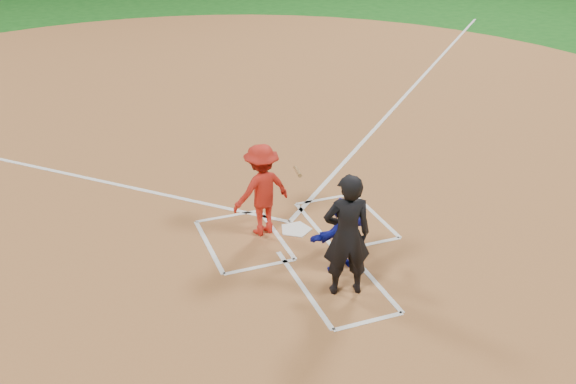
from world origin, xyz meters
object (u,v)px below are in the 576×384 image
object	(u,v)px
umpire	(347,235)
batter_at_plate	(262,190)
catcher	(344,234)
home_plate	(296,229)

from	to	relation	value
umpire	batter_at_plate	size ratio (longest dim) A/B	1.18
batter_at_plate	catcher	bearing A→B (deg)	-62.47
home_plate	batter_at_plate	bearing A→B (deg)	-14.26
home_plate	umpire	bearing A→B (deg)	90.14
catcher	umpire	distance (m)	0.72
batter_at_plate	umpire	bearing A→B (deg)	-74.96
catcher	umpire	size ratio (longest dim) A/B	0.64
home_plate	batter_at_plate	distance (m)	1.01
batter_at_plate	home_plate	bearing A→B (deg)	-14.26
umpire	batter_at_plate	world-z (taller)	umpire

